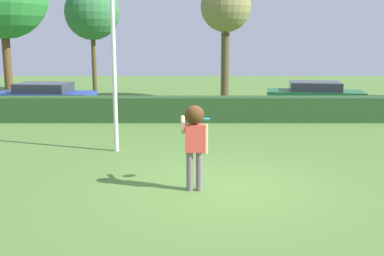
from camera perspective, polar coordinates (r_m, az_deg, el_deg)
ground_plane at (r=10.24m, az=3.08°, el=-7.15°), size 60.00×60.00×0.00m
person at (r=9.70m, az=0.03°, el=-0.77°), size 0.58×0.78×1.82m
frisbee at (r=10.10m, az=1.13°, el=1.07°), size 0.28×0.27×0.11m
lamppost at (r=13.18m, az=-9.85°, el=11.40°), size 0.24×0.24×6.01m
hedge_row at (r=18.07m, az=1.61°, el=2.31°), size 21.67×0.90×0.94m
parked_car_blue at (r=21.40m, az=-17.77°, el=3.73°), size 4.35×2.15×1.25m
parked_car_green at (r=21.66m, az=14.38°, el=3.99°), size 4.41×2.32×1.25m
maple_tree at (r=24.10m, az=3.84°, el=14.24°), size 2.51×2.51×5.95m
oak_tree at (r=27.85m, az=-12.32°, el=13.49°), size 3.07×3.07×6.10m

